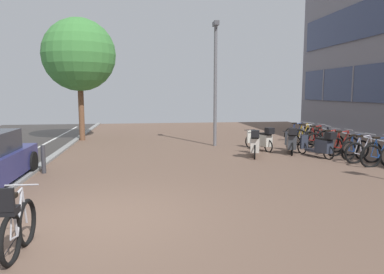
{
  "coord_description": "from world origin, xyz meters",
  "views": [
    {
      "loc": [
        0.8,
        -6.51,
        2.32
      ],
      "look_at": [
        2.04,
        2.52,
        1.16
      ],
      "focal_mm": 33.24,
      "sensor_mm": 36.0,
      "label": 1
    }
  ],
  "objects_px": {
    "bicycle_rack_08": "(304,135)",
    "scooter_near": "(320,145)",
    "bicycle_foreground": "(15,228)",
    "bollard_far": "(43,159)",
    "bicycle_rack_02": "(355,150)",
    "bicycle_rack_04": "(331,144)",
    "bicycle_rack_00": "(381,155)",
    "bicycle_rack_05": "(322,141)",
    "scooter_far": "(255,144)",
    "scooter_mid": "(291,141)",
    "bicycle_rack_06": "(316,139)",
    "scooter_extra": "(262,140)",
    "bicycle_rack_09": "(297,134)",
    "bicycle_rack_07": "(307,137)",
    "bicycle_rack_03": "(343,146)",
    "bicycle_rack_01": "(363,152)",
    "lamp_post": "(215,77)",
    "street_tree": "(79,55)"
  },
  "relations": [
    {
      "from": "bicycle_foreground",
      "to": "lamp_post",
      "type": "xyz_separation_m",
      "value": [
        4.91,
        9.78,
        2.54
      ]
    },
    {
      "from": "bicycle_rack_08",
      "to": "scooter_far",
      "type": "height_order",
      "value": "scooter_far"
    },
    {
      "from": "scooter_far",
      "to": "scooter_near",
      "type": "bearing_deg",
      "value": -9.5
    },
    {
      "from": "scooter_near",
      "to": "bicycle_rack_06",
      "type": "bearing_deg",
      "value": 66.1
    },
    {
      "from": "bicycle_rack_08",
      "to": "scooter_far",
      "type": "xyz_separation_m",
      "value": [
        -3.35,
        -3.15,
        0.13
      ]
    },
    {
      "from": "bicycle_rack_06",
      "to": "scooter_near",
      "type": "relative_size",
      "value": 0.81
    },
    {
      "from": "scooter_mid",
      "to": "street_tree",
      "type": "distance_m",
      "value": 10.43
    },
    {
      "from": "scooter_mid",
      "to": "scooter_extra",
      "type": "bearing_deg",
      "value": 134.89
    },
    {
      "from": "bicycle_rack_05",
      "to": "scooter_far",
      "type": "relative_size",
      "value": 0.83
    },
    {
      "from": "bicycle_rack_02",
      "to": "bicycle_rack_09",
      "type": "distance_m",
      "value": 4.63
    },
    {
      "from": "bicycle_rack_02",
      "to": "bicycle_rack_00",
      "type": "bearing_deg",
      "value": -89.56
    },
    {
      "from": "scooter_near",
      "to": "scooter_mid",
      "type": "xyz_separation_m",
      "value": [
        -0.7,
        0.89,
        0.03
      ]
    },
    {
      "from": "bicycle_rack_00",
      "to": "bicycle_rack_05",
      "type": "relative_size",
      "value": 1.01
    },
    {
      "from": "bicycle_rack_01",
      "to": "bicycle_rack_06",
      "type": "height_order",
      "value": "bicycle_rack_06"
    },
    {
      "from": "scooter_far",
      "to": "bollard_far",
      "type": "height_order",
      "value": "scooter_far"
    },
    {
      "from": "bicycle_rack_00",
      "to": "bicycle_rack_09",
      "type": "relative_size",
      "value": 1.06
    },
    {
      "from": "bicycle_rack_08",
      "to": "scooter_extra",
      "type": "distance_m",
      "value": 3.17
    },
    {
      "from": "scooter_mid",
      "to": "lamp_post",
      "type": "xyz_separation_m",
      "value": [
        -2.45,
        2.33,
        2.46
      ]
    },
    {
      "from": "bicycle_rack_06",
      "to": "scooter_near",
      "type": "bearing_deg",
      "value": -113.9
    },
    {
      "from": "bicycle_rack_00",
      "to": "bicycle_rack_07",
      "type": "bearing_deg",
      "value": 92.55
    },
    {
      "from": "bicycle_rack_00",
      "to": "scooter_far",
      "type": "relative_size",
      "value": 0.84
    },
    {
      "from": "bicycle_rack_02",
      "to": "bicycle_rack_06",
      "type": "height_order",
      "value": "bicycle_rack_06"
    },
    {
      "from": "bicycle_rack_04",
      "to": "bicycle_rack_05",
      "type": "xyz_separation_m",
      "value": [
        0.01,
        0.66,
        0.01
      ]
    },
    {
      "from": "bicycle_rack_02",
      "to": "bicycle_rack_03",
      "type": "relative_size",
      "value": 0.91
    },
    {
      "from": "bicycle_foreground",
      "to": "bicycle_rack_00",
      "type": "bearing_deg",
      "value": 27.68
    },
    {
      "from": "bicycle_foreground",
      "to": "bollard_far",
      "type": "xyz_separation_m",
      "value": [
        -1.0,
        5.3,
        0.01
      ]
    },
    {
      "from": "street_tree",
      "to": "lamp_post",
      "type": "bearing_deg",
      "value": -23.77
    },
    {
      "from": "bicycle_rack_07",
      "to": "lamp_post",
      "type": "bearing_deg",
      "value": 175.0
    },
    {
      "from": "bicycle_foreground",
      "to": "scooter_mid",
      "type": "distance_m",
      "value": 10.47
    },
    {
      "from": "bicycle_rack_09",
      "to": "bollard_far",
      "type": "height_order",
      "value": "bicycle_rack_09"
    },
    {
      "from": "bicycle_rack_03",
      "to": "bollard_far",
      "type": "bearing_deg",
      "value": -171.64
    },
    {
      "from": "bicycle_rack_01",
      "to": "bicycle_rack_08",
      "type": "distance_m",
      "value": 4.63
    },
    {
      "from": "bicycle_rack_05",
      "to": "lamp_post",
      "type": "xyz_separation_m",
      "value": [
        -4.06,
        1.68,
        2.57
      ]
    },
    {
      "from": "bicycle_rack_04",
      "to": "bicycle_foreground",
      "type": "bearing_deg",
      "value": -140.28
    },
    {
      "from": "bicycle_rack_03",
      "to": "bicycle_rack_07",
      "type": "distance_m",
      "value": 2.65
    },
    {
      "from": "bicycle_rack_01",
      "to": "bicycle_rack_04",
      "type": "xyz_separation_m",
      "value": [
        -0.04,
        1.99,
        -0.01
      ]
    },
    {
      "from": "bicycle_rack_05",
      "to": "bollard_far",
      "type": "relative_size",
      "value": 1.73
    },
    {
      "from": "bicycle_rack_08",
      "to": "scooter_extra",
      "type": "height_order",
      "value": "scooter_extra"
    },
    {
      "from": "bicycle_rack_02",
      "to": "bicycle_rack_04",
      "type": "relative_size",
      "value": 0.96
    },
    {
      "from": "bicycle_rack_00",
      "to": "bicycle_rack_07",
      "type": "distance_m",
      "value": 4.64
    },
    {
      "from": "bicycle_rack_09",
      "to": "bicycle_rack_03",
      "type": "bearing_deg",
      "value": -90.84
    },
    {
      "from": "scooter_extra",
      "to": "bicycle_rack_04",
      "type": "bearing_deg",
      "value": -19.27
    },
    {
      "from": "bicycle_rack_01",
      "to": "scooter_mid",
      "type": "height_order",
      "value": "scooter_mid"
    },
    {
      "from": "bicycle_rack_02",
      "to": "bicycle_rack_04",
      "type": "height_order",
      "value": "bicycle_rack_04"
    },
    {
      "from": "bicycle_rack_08",
      "to": "scooter_near",
      "type": "xyz_separation_m",
      "value": [
        -1.07,
        -3.53,
        0.1
      ]
    },
    {
      "from": "bicycle_rack_07",
      "to": "scooter_near",
      "type": "distance_m",
      "value": 3.0
    },
    {
      "from": "scooter_far",
      "to": "lamp_post",
      "type": "xyz_separation_m",
      "value": [
        -0.87,
        2.84,
        2.46
      ]
    },
    {
      "from": "bicycle_foreground",
      "to": "scooter_near",
      "type": "bearing_deg",
      "value": 39.13
    },
    {
      "from": "bicycle_rack_02",
      "to": "bicycle_rack_06",
      "type": "bearing_deg",
      "value": 91.97
    },
    {
      "from": "bicycle_rack_09",
      "to": "scooter_extra",
      "type": "xyz_separation_m",
      "value": [
        -2.59,
        -2.46,
        0.1
      ]
    }
  ]
}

